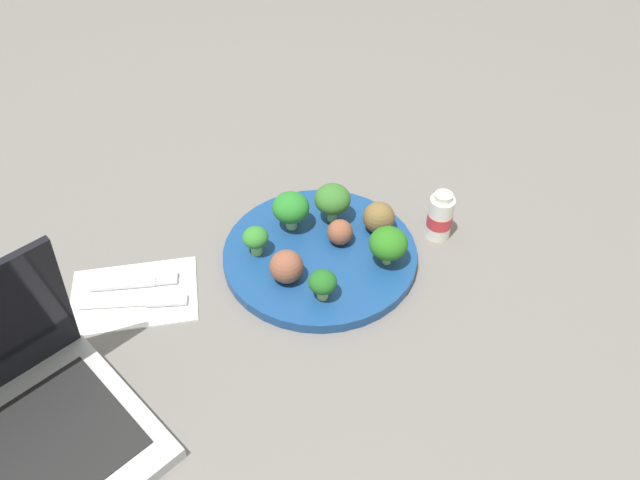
% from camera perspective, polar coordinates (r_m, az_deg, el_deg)
% --- Properties ---
extents(ground_plane, '(4.00, 4.00, 0.00)m').
position_cam_1_polar(ground_plane, '(0.90, 0.00, -1.68)').
color(ground_plane, slate).
extents(plate, '(0.28, 0.28, 0.02)m').
position_cam_1_polar(plate, '(0.89, 0.00, -1.31)').
color(plate, navy).
rests_on(plate, ground_plane).
extents(broccoli_floret_mid_left, '(0.05, 0.05, 0.06)m').
position_cam_1_polar(broccoli_floret_mid_left, '(0.85, 6.34, -0.33)').
color(broccoli_floret_mid_left, '#98BE66').
rests_on(broccoli_floret_mid_left, plate).
extents(broccoli_floret_front_right, '(0.05, 0.05, 0.06)m').
position_cam_1_polar(broccoli_floret_front_right, '(0.90, -2.72, 2.96)').
color(broccoli_floret_front_right, '#9ECB83').
rests_on(broccoli_floret_front_right, plate).
extents(broccoli_floret_near_rim, '(0.04, 0.04, 0.04)m').
position_cam_1_polar(broccoli_floret_near_rim, '(0.80, 0.24, -3.98)').
color(broccoli_floret_near_rim, '#A8BA66').
rests_on(broccoli_floret_near_rim, plate).
extents(broccoli_floret_front_left, '(0.04, 0.04, 0.04)m').
position_cam_1_polar(broccoli_floret_front_left, '(0.87, -5.98, 0.13)').
color(broccoli_floret_front_left, '#94D06A').
rests_on(broccoli_floret_front_left, plate).
extents(broccoli_floret_center, '(0.05, 0.05, 0.06)m').
position_cam_1_polar(broccoli_floret_center, '(0.91, 1.16, 3.76)').
color(broccoli_floret_center, '#96D07A').
rests_on(broccoli_floret_center, plate).
extents(meatball_back_right, '(0.04, 0.04, 0.04)m').
position_cam_1_polar(meatball_back_right, '(0.89, 1.86, 0.72)').
color(meatball_back_right, brown).
rests_on(meatball_back_right, plate).
extents(meatball_front_right, '(0.05, 0.05, 0.05)m').
position_cam_1_polar(meatball_front_right, '(0.91, 5.46, 2.08)').
color(meatball_front_right, brown).
rests_on(meatball_front_right, plate).
extents(meatball_front_left, '(0.05, 0.05, 0.05)m').
position_cam_1_polar(meatball_front_left, '(0.83, -3.12, -2.47)').
color(meatball_front_left, brown).
rests_on(meatball_front_left, plate).
extents(napkin, '(0.17, 0.13, 0.01)m').
position_cam_1_polar(napkin, '(0.88, -16.82, -4.86)').
color(napkin, white).
rests_on(napkin, ground_plane).
extents(fork, '(0.12, 0.03, 0.01)m').
position_cam_1_polar(fork, '(0.89, -16.36, -3.76)').
color(fork, silver).
rests_on(fork, napkin).
extents(knife, '(0.15, 0.04, 0.01)m').
position_cam_1_polar(knife, '(0.87, -16.47, -5.49)').
color(knife, white).
rests_on(knife, napkin).
extents(yogurt_bottle, '(0.04, 0.04, 0.08)m').
position_cam_1_polar(yogurt_bottle, '(0.93, 11.04, 2.12)').
color(yogurt_bottle, white).
rests_on(yogurt_bottle, ground_plane).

